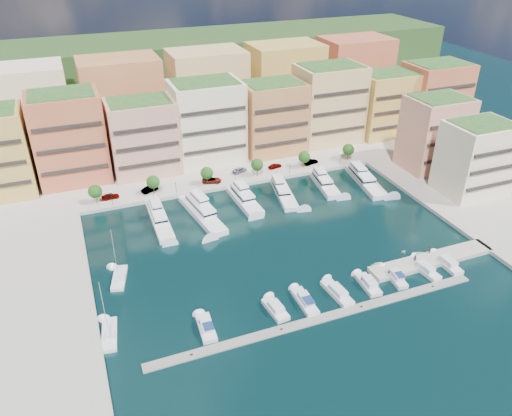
% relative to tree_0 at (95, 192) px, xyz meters
% --- Properties ---
extents(ground, '(400.00, 400.00, 0.00)m').
position_rel_tree_0_xyz_m(ground, '(40.00, -33.50, -4.74)').
color(ground, black).
rests_on(ground, ground).
extents(north_quay, '(220.00, 64.00, 2.00)m').
position_rel_tree_0_xyz_m(north_quay, '(40.00, 28.50, -4.74)').
color(north_quay, '#9E998E').
rests_on(north_quay, ground).
extents(east_quay, '(34.00, 76.00, 2.00)m').
position_rel_tree_0_xyz_m(east_quay, '(102.00, -41.50, -4.74)').
color(east_quay, '#9E998E').
rests_on(east_quay, ground).
extents(west_quay, '(34.00, 76.00, 2.00)m').
position_rel_tree_0_xyz_m(west_quay, '(-22.00, -41.50, -4.74)').
color(west_quay, '#9E998E').
rests_on(west_quay, ground).
extents(hillside, '(240.00, 40.00, 58.00)m').
position_rel_tree_0_xyz_m(hillside, '(40.00, 76.50, -4.74)').
color(hillside, '#173315').
rests_on(hillside, ground).
extents(south_pontoon, '(72.00, 2.20, 0.35)m').
position_rel_tree_0_xyz_m(south_pontoon, '(37.00, -63.50, -4.74)').
color(south_pontoon, gray).
rests_on(south_pontoon, ground).
extents(finger_pier, '(32.00, 5.00, 2.00)m').
position_rel_tree_0_xyz_m(finger_pier, '(70.00, -55.50, -4.74)').
color(finger_pier, '#9E998E').
rests_on(finger_pier, ground).
extents(apartment_1, '(20.00, 16.50, 26.80)m').
position_rel_tree_0_xyz_m(apartment_1, '(-4.00, 18.49, 9.57)').
color(apartment_1, '#BC4E3E').
rests_on(apartment_1, north_quay).
extents(apartment_2, '(20.00, 15.50, 22.80)m').
position_rel_tree_0_xyz_m(apartment_2, '(17.00, 16.49, 7.57)').
color(apartment_2, tan).
rests_on(apartment_2, north_quay).
extents(apartment_3, '(22.00, 16.50, 25.80)m').
position_rel_tree_0_xyz_m(apartment_3, '(38.00, 18.49, 9.07)').
color(apartment_3, '#F7E3BF').
rests_on(apartment_3, north_quay).
extents(apartment_4, '(20.00, 15.50, 23.80)m').
position_rel_tree_0_xyz_m(apartment_4, '(60.00, 16.49, 8.07)').
color(apartment_4, '#C48949').
rests_on(apartment_4, north_quay).
extents(apartment_5, '(22.00, 16.50, 26.80)m').
position_rel_tree_0_xyz_m(apartment_5, '(82.00, 18.49, 9.57)').
color(apartment_5, tan).
rests_on(apartment_5, north_quay).
extents(apartment_6, '(20.00, 15.50, 22.80)m').
position_rel_tree_0_xyz_m(apartment_6, '(104.00, 16.49, 7.57)').
color(apartment_6, gold).
rests_on(apartment_6, north_quay).
extents(apartment_7, '(22.00, 16.50, 24.80)m').
position_rel_tree_0_xyz_m(apartment_7, '(124.00, 14.49, 8.57)').
color(apartment_7, '#BC4E3E').
rests_on(apartment_7, north_quay).
extents(apartment_east_a, '(18.00, 14.50, 22.80)m').
position_rel_tree_0_xyz_m(apartment_east_a, '(102.00, -13.51, 7.57)').
color(apartment_east_a, tan).
rests_on(apartment_east_a, east_quay).
extents(apartment_east_b, '(18.00, 14.50, 20.80)m').
position_rel_tree_0_xyz_m(apartment_east_b, '(102.00, -31.51, 6.57)').
color(apartment_east_b, '#F7E3BF').
rests_on(apartment_east_b, east_quay).
extents(backblock_0, '(26.00, 18.00, 30.00)m').
position_rel_tree_0_xyz_m(backblock_0, '(-15.00, 40.50, 11.26)').
color(backblock_0, '#F7E3BF').
rests_on(backblock_0, north_quay).
extents(backblock_1, '(26.00, 18.00, 30.00)m').
position_rel_tree_0_xyz_m(backblock_1, '(15.00, 40.50, 11.26)').
color(backblock_1, '#C48949').
rests_on(backblock_1, north_quay).
extents(backblock_2, '(26.00, 18.00, 30.00)m').
position_rel_tree_0_xyz_m(backblock_2, '(45.00, 40.50, 11.26)').
color(backblock_2, tan).
rests_on(backblock_2, north_quay).
extents(backblock_3, '(26.00, 18.00, 30.00)m').
position_rel_tree_0_xyz_m(backblock_3, '(75.00, 40.50, 11.26)').
color(backblock_3, gold).
rests_on(backblock_3, north_quay).
extents(backblock_4, '(26.00, 18.00, 30.00)m').
position_rel_tree_0_xyz_m(backblock_4, '(105.00, 40.50, 11.26)').
color(backblock_4, '#BC4E3E').
rests_on(backblock_4, north_quay).
extents(tree_0, '(3.80, 3.80, 5.65)m').
position_rel_tree_0_xyz_m(tree_0, '(0.00, 0.00, 0.00)').
color(tree_0, '#473323').
rests_on(tree_0, north_quay).
extents(tree_1, '(3.80, 3.80, 5.65)m').
position_rel_tree_0_xyz_m(tree_1, '(16.00, 0.00, 0.00)').
color(tree_1, '#473323').
rests_on(tree_1, north_quay).
extents(tree_2, '(3.80, 3.80, 5.65)m').
position_rel_tree_0_xyz_m(tree_2, '(32.00, 0.00, 0.00)').
color(tree_2, '#473323').
rests_on(tree_2, north_quay).
extents(tree_3, '(3.80, 3.80, 5.65)m').
position_rel_tree_0_xyz_m(tree_3, '(48.00, 0.00, 0.00)').
color(tree_3, '#473323').
rests_on(tree_3, north_quay).
extents(tree_4, '(3.80, 3.80, 5.65)m').
position_rel_tree_0_xyz_m(tree_4, '(64.00, 0.00, 0.00)').
color(tree_4, '#473323').
rests_on(tree_4, north_quay).
extents(tree_5, '(3.80, 3.80, 5.65)m').
position_rel_tree_0_xyz_m(tree_5, '(80.00, 0.00, 0.00)').
color(tree_5, '#473323').
rests_on(tree_5, north_quay).
extents(lamppost_0, '(0.30, 0.30, 4.20)m').
position_rel_tree_0_xyz_m(lamppost_0, '(4.00, -2.30, -0.92)').
color(lamppost_0, black).
rests_on(lamppost_0, north_quay).
extents(lamppost_1, '(0.30, 0.30, 4.20)m').
position_rel_tree_0_xyz_m(lamppost_1, '(22.00, -2.30, -0.92)').
color(lamppost_1, black).
rests_on(lamppost_1, north_quay).
extents(lamppost_2, '(0.30, 0.30, 4.20)m').
position_rel_tree_0_xyz_m(lamppost_2, '(40.00, -2.30, -0.92)').
color(lamppost_2, black).
rests_on(lamppost_2, north_quay).
extents(lamppost_3, '(0.30, 0.30, 4.20)m').
position_rel_tree_0_xyz_m(lamppost_3, '(58.00, -2.30, -0.92)').
color(lamppost_3, black).
rests_on(lamppost_3, north_quay).
extents(lamppost_4, '(0.30, 0.30, 4.20)m').
position_rel_tree_0_xyz_m(lamppost_4, '(76.00, -2.30, -0.92)').
color(lamppost_4, black).
rests_on(lamppost_4, north_quay).
extents(yacht_1, '(4.47, 21.37, 7.30)m').
position_rel_tree_0_xyz_m(yacht_1, '(14.36, -14.31, -3.65)').
color(yacht_1, white).
rests_on(yacht_1, ground).
extents(yacht_2, '(7.76, 23.49, 7.30)m').
position_rel_tree_0_xyz_m(yacht_2, '(25.69, -15.07, -3.53)').
color(yacht_2, white).
rests_on(yacht_2, ground).
extents(yacht_3, '(5.34, 17.48, 7.30)m').
position_rel_tree_0_xyz_m(yacht_3, '(39.01, -12.43, -3.53)').
color(yacht_3, white).
rests_on(yacht_3, ground).
extents(yacht_4, '(7.46, 18.98, 7.30)m').
position_rel_tree_0_xyz_m(yacht_4, '(50.97, -13.03, -3.65)').
color(yacht_4, white).
rests_on(yacht_4, ground).
extents(yacht_5, '(6.71, 16.99, 7.30)m').
position_rel_tree_0_xyz_m(yacht_5, '(64.90, -12.07, -3.53)').
color(yacht_5, white).
rests_on(yacht_5, ground).
extents(yacht_6, '(8.16, 21.99, 7.30)m').
position_rel_tree_0_xyz_m(yacht_6, '(77.54, -14.34, -3.53)').
color(yacht_6, white).
rests_on(yacht_6, ground).
extents(cruiser_1, '(3.32, 7.94, 2.66)m').
position_rel_tree_0_xyz_m(cruiser_1, '(14.43, -58.10, -4.17)').
color(cruiser_1, silver).
rests_on(cruiser_1, ground).
extents(cruiser_3, '(3.51, 7.52, 2.55)m').
position_rel_tree_0_xyz_m(cruiser_3, '(29.13, -58.08, -4.20)').
color(cruiser_3, silver).
rests_on(cruiser_3, ground).
extents(cruiser_4, '(2.84, 8.97, 2.66)m').
position_rel_tree_0_xyz_m(cruiser_4, '(35.74, -58.12, -4.17)').
color(cruiser_4, silver).
rests_on(cruiser_4, ground).
extents(cruiser_5, '(3.55, 9.24, 2.55)m').
position_rel_tree_0_xyz_m(cruiser_5, '(43.43, -58.10, -4.20)').
color(cruiser_5, silver).
rests_on(cruiser_5, ground).
extents(cruiser_6, '(3.29, 7.77, 2.55)m').
position_rel_tree_0_xyz_m(cruiser_6, '(51.13, -58.08, -4.20)').
color(cruiser_6, silver).
rests_on(cruiser_6, ground).
extents(cruiser_7, '(3.25, 7.82, 2.66)m').
position_rel_tree_0_xyz_m(cruiser_7, '(58.07, -58.10, -4.17)').
color(cruiser_7, silver).
rests_on(cruiser_7, ground).
extents(cruiser_8, '(3.45, 8.75, 2.55)m').
position_rel_tree_0_xyz_m(cruiser_8, '(65.97, -58.09, -4.20)').
color(cruiser_8, silver).
rests_on(cruiser_8, ground).
extents(cruiser_9, '(2.87, 8.68, 2.55)m').
position_rel_tree_0_xyz_m(cruiser_9, '(72.27, -58.09, -4.20)').
color(cruiser_9, silver).
rests_on(cruiser_9, ground).
extents(sailboat_0, '(4.02, 9.32, 13.20)m').
position_rel_tree_0_xyz_m(sailboat_0, '(-3.33, -52.96, -4.43)').
color(sailboat_0, white).
rests_on(sailboat_0, ground).
extents(sailboat_1, '(4.90, 9.07, 13.20)m').
position_rel_tree_0_xyz_m(sailboat_1, '(0.96, -35.77, -4.43)').
color(sailboat_1, white).
rests_on(sailboat_1, ground).
extents(tender_2, '(4.05, 3.26, 0.74)m').
position_rel_tree_0_xyz_m(tender_2, '(68.94, -52.50, -4.37)').
color(tender_2, white).
rests_on(tender_2, ground).
extents(tender_1, '(1.42, 1.23, 0.73)m').
position_rel_tree_0_xyz_m(tender_1, '(66.11, -50.08, -4.38)').
color(tender_1, beige).
rests_on(tender_1, ground).
extents(tender_0, '(3.88, 3.15, 0.71)m').
position_rel_tree_0_xyz_m(tender_0, '(57.25, -52.46, -4.39)').
color(tender_0, silver).
rests_on(tender_0, ground).
extents(car_0, '(4.98, 2.32, 1.65)m').
position_rel_tree_0_xyz_m(car_0, '(3.87, 1.38, -2.92)').
color(car_0, gray).
rests_on(car_0, north_quay).
extents(car_1, '(5.36, 3.60, 1.67)m').
position_rel_tree_0_xyz_m(car_1, '(15.08, 1.55, -2.91)').
color(car_1, gray).
rests_on(car_1, north_quay).
extents(car_2, '(6.38, 4.40, 1.62)m').
position_rel_tree_0_xyz_m(car_2, '(33.57, 0.69, -2.93)').
color(car_2, gray).
rests_on(car_2, north_quay).
extents(car_3, '(5.54, 3.93, 1.49)m').
position_rel_tree_0_xyz_m(car_3, '(43.77, 4.34, -3.00)').
color(car_3, gray).
rests_on(car_3, north_quay).
extents(car_4, '(4.86, 2.84, 1.55)m').
position_rel_tree_0_xyz_m(car_4, '(55.33, 3.13, -2.97)').
color(car_4, gray).
rests_on(car_4, north_quay).
extents(car_5, '(5.12, 2.88, 1.60)m').
position_rel_tree_0_xyz_m(car_5, '(67.44, 1.65, -2.94)').
color(car_5, gray).
rests_on(car_5, north_quay).
extents(person_0, '(0.72, 0.83, 1.92)m').
position_rel_tree_0_xyz_m(person_0, '(65.34, -55.16, -2.78)').
color(person_0, '#272D4E').
rests_on(person_0, finger_pier).
extents(person_1, '(1.19, 1.14, 1.94)m').
position_rel_tree_0_xyz_m(person_1, '(70.69, -53.50, -2.77)').
color(person_1, '#4A352C').
rests_on(person_1, finger_pier).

